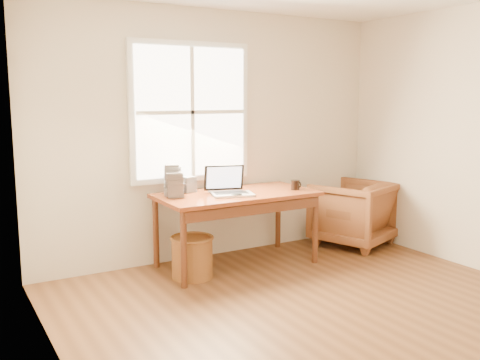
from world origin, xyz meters
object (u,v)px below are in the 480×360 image
object	(u,v)px
armchair	(353,213)
cd_stack_a	(174,180)
laptop	(232,179)
desk	(237,195)
wicker_stool	(192,258)
coffee_mug	(295,185)

from	to	relation	value
armchair	cd_stack_a	world-z (taller)	cd_stack_a
laptop	cd_stack_a	xyz separation A→B (m)	(-0.45, 0.40, -0.03)
desk	cd_stack_a	size ratio (longest dim) A/B	5.98
armchair	laptop	distance (m)	1.74
laptop	armchair	bearing A→B (deg)	19.78
wicker_stool	laptop	xyz separation A→B (m)	(0.45, 0.02, 0.72)
wicker_stool	laptop	distance (m)	0.85
cd_stack_a	wicker_stool	bearing A→B (deg)	-91.09
armchair	wicker_stool	size ratio (longest dim) A/B	2.12
armchair	cd_stack_a	xyz separation A→B (m)	(-2.10, 0.31, 0.51)
cd_stack_a	laptop	bearing A→B (deg)	-41.81
desk	cd_stack_a	distance (m)	0.64
laptop	coffee_mug	bearing A→B (deg)	12.60
coffee_mug	cd_stack_a	size ratio (longest dim) A/B	0.37
wicker_stool	cd_stack_a	bearing A→B (deg)	88.91
wicker_stool	desk	bearing A→B (deg)	12.54
desk	wicker_stool	bearing A→B (deg)	-167.46
armchair	wicker_stool	bearing A→B (deg)	-16.63
cd_stack_a	coffee_mug	bearing A→B (deg)	-21.18
armchair	wicker_stool	xyz separation A→B (m)	(-2.11, -0.11, -0.18)
wicker_stool	coffee_mug	distance (m)	1.32
armchair	coffee_mug	world-z (taller)	coffee_mug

